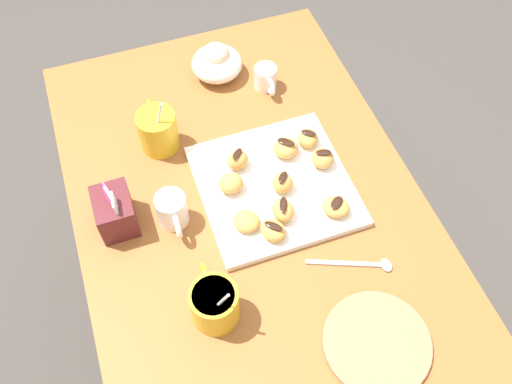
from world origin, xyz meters
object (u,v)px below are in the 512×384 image
(dining_table, at_px, (249,239))
(beignet_1, at_px, (336,207))
(coffee_mug_mustard_right, at_px, (157,129))
(beignet_9, at_px, (308,138))
(ice_cream_bowl, at_px, (217,62))
(beignet_5, at_px, (286,148))
(beignet_6, at_px, (237,160))
(beignet_7, at_px, (282,182))
(sugar_caddy, at_px, (115,211))
(cream_pitcher_white, at_px, (172,209))
(saucer_coral_left, at_px, (377,343))
(pastry_plate_square, at_px, (274,186))
(chocolate_sauce_pitcher, at_px, (266,77))
(beignet_3, at_px, (273,231))
(beignet_8, at_px, (283,210))
(beignet_4, at_px, (246,221))
(beignet_2, at_px, (231,183))
(beignet_0, at_px, (323,158))
(coffee_mug_mustard_left, at_px, (214,303))

(dining_table, distance_m, beignet_1, 0.25)
(coffee_mug_mustard_right, distance_m, beignet_9, 0.32)
(ice_cream_bowl, bearing_deg, beignet_5, -167.89)
(beignet_6, bearing_deg, beignet_9, -87.32)
(dining_table, relative_size, beignet_7, 23.76)
(sugar_caddy, bearing_deg, cream_pitcher_white, -106.38)
(saucer_coral_left, bearing_deg, pastry_plate_square, 8.25)
(chocolate_sauce_pitcher, height_order, beignet_5, chocolate_sauce_pitcher)
(beignet_3, bearing_deg, beignet_6, 4.04)
(beignet_1, height_order, beignet_8, beignet_8)
(pastry_plate_square, xyz_separation_m, beignet_8, (-0.08, 0.01, 0.03))
(coffee_mug_mustard_right, distance_m, beignet_5, 0.27)
(coffee_mug_mustard_right, distance_m, beignet_7, 0.29)
(beignet_4, relative_size, beignet_5, 0.98)
(coffee_mug_mustard_right, height_order, saucer_coral_left, coffee_mug_mustard_right)
(beignet_9, bearing_deg, saucer_coral_left, 173.59)
(dining_table, height_order, beignet_2, beignet_2)
(beignet_3, bearing_deg, coffee_mug_mustard_right, 26.23)
(beignet_3, bearing_deg, beignet_8, -43.01)
(beignet_0, height_order, beignet_6, beignet_6)
(beignet_0, bearing_deg, beignet_3, 129.02)
(dining_table, bearing_deg, ice_cream_bowl, -7.52)
(coffee_mug_mustard_right, bearing_deg, chocolate_sauce_pitcher, -72.38)
(sugar_caddy, bearing_deg, beignet_0, -91.29)
(beignet_3, bearing_deg, beignet_1, -85.71)
(beignet_6, relative_size, beignet_7, 1.03)
(beignet_3, xyz_separation_m, beignet_9, (0.18, -0.15, 0.00))
(beignet_0, xyz_separation_m, beignet_3, (-0.12, 0.15, -0.00))
(coffee_mug_mustard_right, xyz_separation_m, beignet_7, (-0.20, -0.20, -0.01))
(ice_cream_bowl, xyz_separation_m, beignet_4, (-0.42, 0.07, -0.01))
(beignet_5, xyz_separation_m, beignet_9, (0.01, -0.05, -0.00))
(cream_pitcher_white, distance_m, ice_cream_bowl, 0.41)
(sugar_caddy, bearing_deg, saucer_coral_left, -136.34)
(ice_cream_bowl, distance_m, saucer_coral_left, 0.72)
(coffee_mug_mustard_left, relative_size, beignet_3, 2.47)
(dining_table, relative_size, saucer_coral_left, 5.53)
(saucer_coral_left, bearing_deg, sugar_caddy, 43.66)
(ice_cream_bowl, xyz_separation_m, beignet_5, (-0.29, -0.06, -0.00))
(sugar_caddy, distance_m, chocolate_sauce_pitcher, 0.47)
(beignet_0, bearing_deg, ice_cream_bowl, 20.04)
(ice_cream_bowl, height_order, beignet_2, ice_cream_bowl)
(coffee_mug_mustard_left, height_order, sugar_caddy, coffee_mug_mustard_left)
(dining_table, distance_m, beignet_0, 0.25)
(coffee_mug_mustard_right, height_order, sugar_caddy, coffee_mug_mustard_right)
(cream_pitcher_white, relative_size, chocolate_sauce_pitcher, 1.14)
(beignet_3, height_order, beignet_5, beignet_5)
(coffee_mug_mustard_left, distance_m, beignet_5, 0.37)
(sugar_caddy, bearing_deg, pastry_plate_square, -94.25)
(pastry_plate_square, relative_size, beignet_6, 6.61)
(beignet_5, bearing_deg, beignet_8, 157.09)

